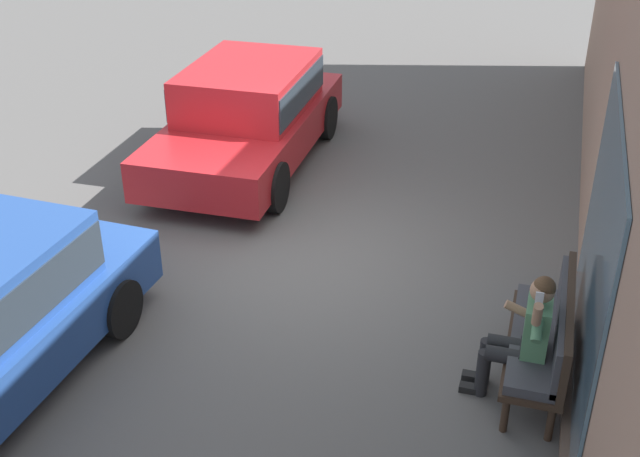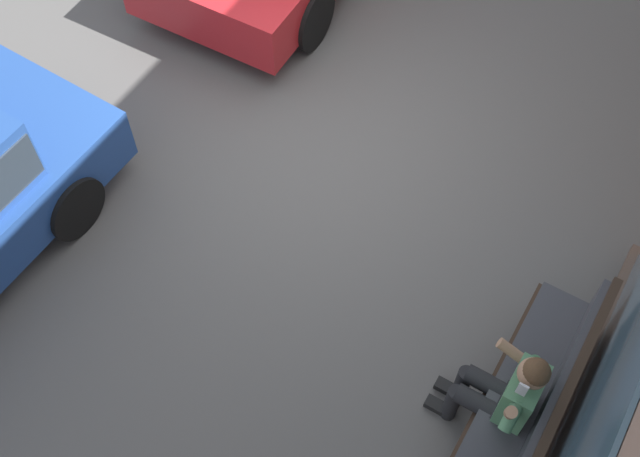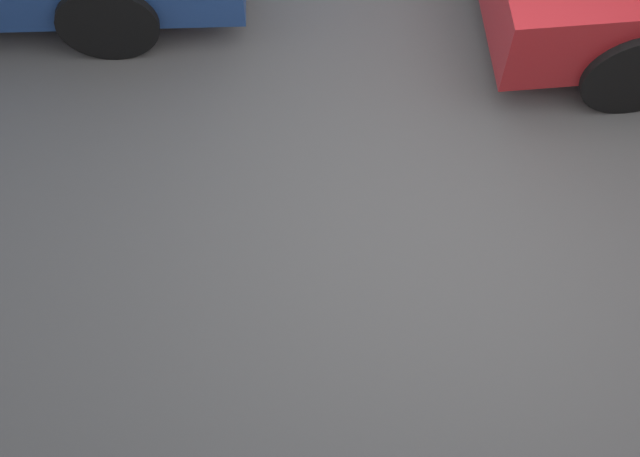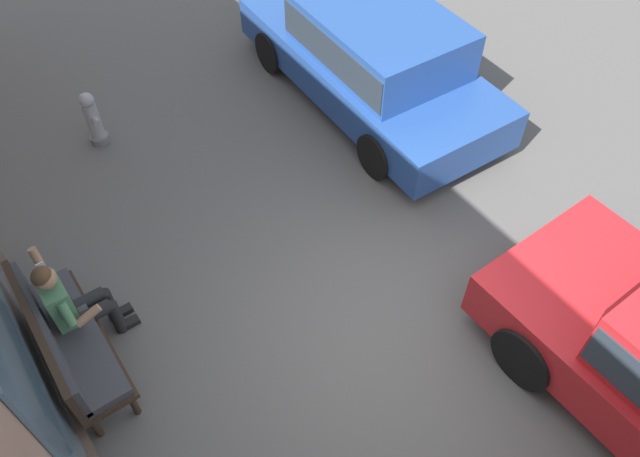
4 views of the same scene
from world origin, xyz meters
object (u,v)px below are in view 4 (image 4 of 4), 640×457
at_px(person_on_phone, 71,303).
at_px(parked_car_mid, 373,54).
at_px(bench, 63,340).
at_px(fire_hydrant, 93,119).

bearing_deg(person_on_phone, parked_car_mid, -73.55).
distance_m(person_on_phone, parked_car_mid, 5.14).
bearing_deg(bench, parked_car_mid, -71.57).
bearing_deg(fire_hydrant, parked_car_mid, -111.67).
bearing_deg(bench, person_on_phone, -40.40).
relative_size(bench, person_on_phone, 1.33).
distance_m(bench, fire_hydrant, 3.51).
distance_m(person_on_phone, fire_hydrant, 3.19).
bearing_deg(fire_hydrant, bench, 154.21).
xyz_separation_m(person_on_phone, parked_car_mid, (1.46, -4.93, 0.11)).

